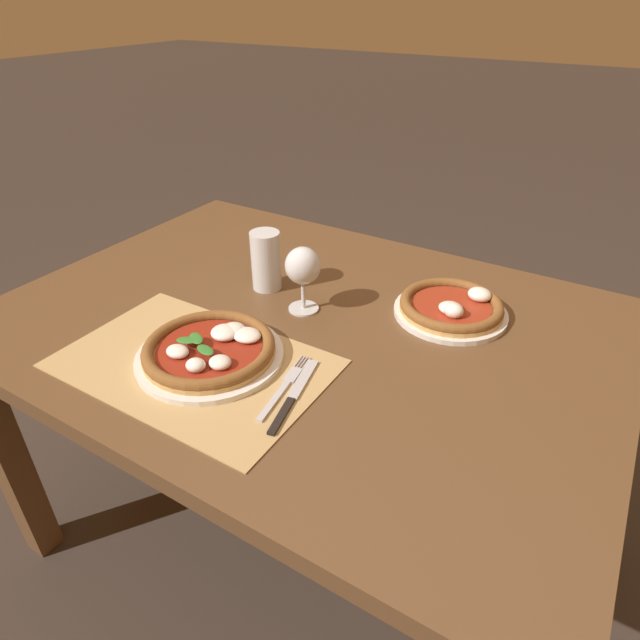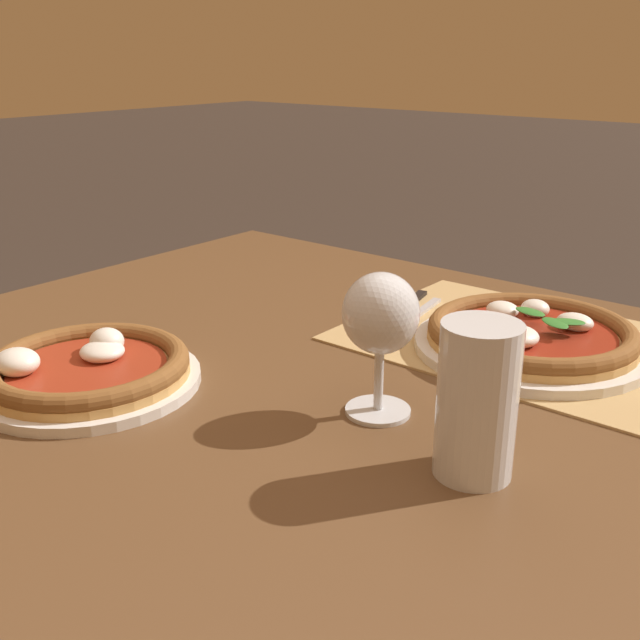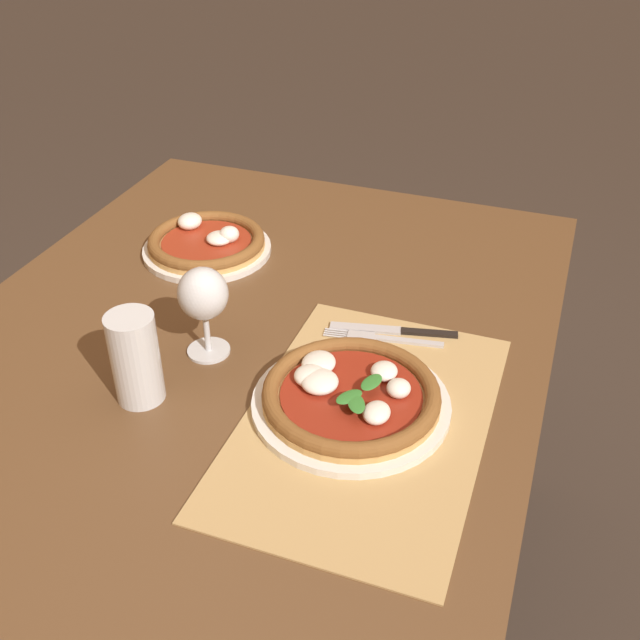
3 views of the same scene
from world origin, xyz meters
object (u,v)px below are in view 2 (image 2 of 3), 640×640
object	(u,v)px
pizza_far	(87,369)
fork	(410,319)
wine_glass	(380,320)
pint_glass	(477,404)
pizza_near	(530,336)
knife	(398,313)

from	to	relation	value
pizza_far	fork	bearing A→B (deg)	-112.89
wine_glass	fork	bearing A→B (deg)	-64.20
pint_glass	pizza_near	bearing A→B (deg)	-74.74
fork	knife	size ratio (longest dim) A/B	0.94
pizza_far	wine_glass	world-z (taller)	wine_glass
wine_glass	knife	world-z (taller)	wine_glass
pizza_far	knife	distance (m)	0.45
pizza_near	pint_glass	world-z (taller)	pint_glass
fork	knife	xyz separation A→B (m)	(0.03, -0.01, 0.00)
wine_glass	fork	distance (m)	0.30
pizza_near	wine_glass	bearing A→B (deg)	78.54
pint_glass	fork	size ratio (longest dim) A/B	0.72
wine_glass	fork	xyz separation A→B (m)	(0.12, -0.26, -0.10)
wine_glass	knife	distance (m)	0.32
pizza_near	knife	size ratio (longest dim) A/B	1.37
pizza_far	pint_glass	size ratio (longest dim) A/B	1.75
pizza_near	fork	bearing A→B (deg)	0.42
wine_glass	pint_glass	xyz separation A→B (m)	(-0.14, 0.04, -0.04)
pizza_far	pizza_near	bearing A→B (deg)	-130.36
pizza_far	fork	xyz separation A→B (m)	(-0.17, -0.41, -0.01)
pizza_near	pint_glass	size ratio (longest dim) A/B	2.02
pizza_near	knife	bearing A→B (deg)	-2.70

